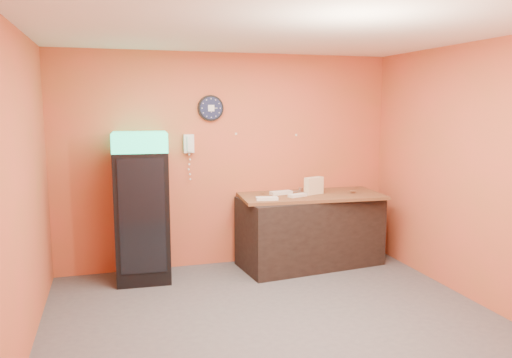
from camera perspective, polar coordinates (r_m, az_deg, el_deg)
name	(u,v)px	position (r m, az deg, el deg)	size (l,w,h in m)	color
floor	(277,322)	(5.14, 2.37, -16.04)	(4.50, 4.50, 0.00)	#47474C
back_wall	(229,160)	(6.64, -3.13, 2.15)	(4.50, 0.02, 2.80)	#D9533D
left_wall	(19,195)	(4.54, -25.50, -1.63)	(0.02, 4.00, 2.80)	#D9533D
right_wall	(476,173)	(5.85, 23.80, 0.58)	(0.02, 4.00, 2.80)	#D9533D
ceiling	(278,30)	(4.72, 2.58, 16.61)	(4.50, 4.00, 0.02)	white
beverage_cooler	(142,209)	(6.17, -12.86, -3.41)	(0.67, 0.68, 1.81)	black
prep_counter	(310,231)	(6.73, 6.19, -5.93)	(1.85, 0.82, 0.92)	black
wall_clock	(211,108)	(6.52, -5.20, 8.07)	(0.33, 0.06, 0.33)	black
wall_phone	(189,144)	(6.46, -7.68, 4.03)	(0.13, 0.11, 0.24)	white
butcher_paper	(311,195)	(6.63, 6.25, -1.89)	(1.87, 0.87, 0.04)	brown
sub_roll_stack	(314,186)	(6.60, 6.63, -0.77)	(0.28, 0.17, 0.23)	#F2E7BC
wrapped_sandwich_left	(267,199)	(6.17, 1.26, -2.25)	(0.27, 0.11, 0.04)	silver
wrapped_sandwich_mid	(298,195)	(6.41, 4.78, -1.87)	(0.25, 0.10, 0.04)	silver
wrapped_sandwich_right	(281,193)	(6.57, 2.88, -1.57)	(0.29, 0.12, 0.04)	silver
kitchen_tool	(300,190)	(6.77, 5.10, -1.22)	(0.06, 0.06, 0.06)	silver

